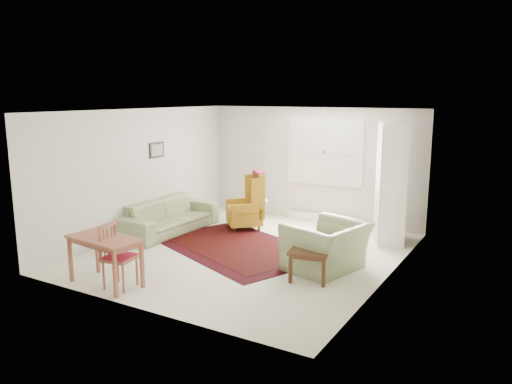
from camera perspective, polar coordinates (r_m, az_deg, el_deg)
The scene contains 10 objects.
room at distance 8.82m, azimuth -0.18°, elevation 1.21°, with size 5.04×5.54×2.51m.
rug at distance 9.23m, azimuth -2.11°, elevation -6.28°, with size 3.15×2.02×0.03m, color black, non-canonical shape.
sofa at distance 10.31m, azimuth -9.94°, elevation -2.01°, with size 2.29×0.89×0.92m, color gray.
armchair at distance 8.05m, azimuth 8.06°, elevation -5.68°, with size 1.19×1.04×0.93m, color gray.
wingback_chair at distance 10.40m, azimuth -1.36°, elevation -0.94°, with size 0.69×0.74×1.20m, color #B4851B, non-canonical shape.
coffee_table at distance 7.68m, azimuth 6.24°, elevation -8.18°, with size 0.60×0.60×0.49m, color #462715, non-canonical shape.
stool at distance 10.93m, azimuth 0.32°, elevation -2.18°, with size 0.39×0.39×0.52m, color white, non-canonical shape.
cabinet at distance 9.69m, azimuth 15.21°, elevation 0.99°, with size 0.48×0.91×2.27m, color white, non-canonical shape.
desk at distance 7.73m, azimuth -16.82°, elevation -7.55°, with size 1.14×0.57×0.72m, color #97573C, non-canonical shape.
desk_chair at distance 7.53m, azimuth -15.33°, elevation -7.09°, with size 0.41×0.41×0.95m, color #97573C, non-canonical shape.
Camera 1 is at (4.44, -7.27, 2.77)m, focal length 35.00 mm.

